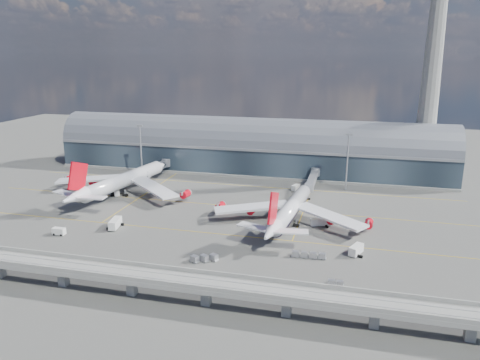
% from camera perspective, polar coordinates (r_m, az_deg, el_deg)
% --- Properties ---
extents(ground, '(500.00, 500.00, 0.00)m').
position_cam_1_polar(ground, '(173.11, -4.73, -5.06)').
color(ground, '#474744').
rests_on(ground, ground).
extents(taxi_lines, '(200.00, 80.12, 0.01)m').
position_cam_1_polar(taxi_lines, '(192.93, -2.61, -2.84)').
color(taxi_lines, gold).
rests_on(taxi_lines, ground).
extents(terminal, '(200.00, 30.00, 28.00)m').
position_cam_1_polar(terminal, '(242.24, 1.17, 3.74)').
color(terminal, '#1D2731').
rests_on(terminal, ground).
extents(control_tower, '(19.00, 19.00, 103.00)m').
position_cam_1_polar(control_tower, '(238.34, 22.35, 12.20)').
color(control_tower, gray).
rests_on(control_tower, ground).
extents(guideway, '(220.00, 8.50, 7.20)m').
position_cam_1_polar(guideway, '(124.66, -13.12, -11.29)').
color(guideway, gray).
rests_on(guideway, ground).
extents(floodlight_mast_left, '(3.00, 0.70, 25.70)m').
position_cam_1_polar(floodlight_mast_left, '(237.10, -11.99, 3.72)').
color(floodlight_mast_left, gray).
rests_on(floodlight_mast_left, ground).
extents(floodlight_mast_right, '(3.00, 0.70, 25.70)m').
position_cam_1_polar(floodlight_mast_right, '(213.34, 12.95, 2.36)').
color(floodlight_mast_right, gray).
rests_on(floodlight_mast_right, ground).
extents(airliner_left, '(64.88, 68.29, 20.86)m').
position_cam_1_polar(airliner_left, '(209.16, -14.31, -0.15)').
color(airliner_left, white).
rests_on(airliner_left, ground).
extents(airliner_right, '(58.46, 61.12, 19.38)m').
position_cam_1_polar(airliner_right, '(169.79, 6.09, -3.71)').
color(airliner_right, white).
rests_on(airliner_right, ground).
extents(jet_bridge_left, '(4.40, 28.00, 7.25)m').
position_cam_1_polar(jet_bridge_left, '(233.37, -10.03, 1.50)').
color(jet_bridge_left, gray).
rests_on(jet_bridge_left, ground).
extents(jet_bridge_right, '(4.40, 32.00, 7.25)m').
position_cam_1_polar(jet_bridge_right, '(212.41, 8.84, 0.17)').
color(jet_bridge_right, gray).
rests_on(jet_bridge_right, ground).
extents(service_truck_0, '(3.97, 8.16, 3.24)m').
position_cam_1_polar(service_truck_0, '(171.76, -14.97, -5.13)').
color(service_truck_0, silver).
rests_on(service_truck_0, ground).
extents(service_truck_1, '(4.34, 2.18, 2.51)m').
position_cam_1_polar(service_truck_1, '(171.50, -21.21, -5.86)').
color(service_truck_1, silver).
rests_on(service_truck_1, ground).
extents(service_truck_2, '(7.65, 4.55, 2.67)m').
position_cam_1_polar(service_truck_2, '(170.29, 9.80, -5.10)').
color(service_truck_2, silver).
rests_on(service_truck_2, ground).
extents(service_truck_3, '(4.63, 6.65, 3.00)m').
position_cam_1_polar(service_truck_3, '(149.50, 13.97, -8.28)').
color(service_truck_3, silver).
rests_on(service_truck_3, ground).
extents(service_truck_4, '(3.49, 4.93, 2.61)m').
position_cam_1_polar(service_truck_4, '(211.12, 6.79, -0.94)').
color(service_truck_4, silver).
rests_on(service_truck_4, ground).
extents(service_truck_5, '(4.72, 5.63, 2.61)m').
position_cam_1_polar(service_truck_5, '(209.48, -14.81, -1.48)').
color(service_truck_5, silver).
rests_on(service_truck_5, ground).
extents(cargo_train_0, '(8.39, 5.19, 1.89)m').
position_cam_1_polar(cargo_train_0, '(141.44, -4.38, -9.49)').
color(cargo_train_0, gray).
rests_on(cargo_train_0, ground).
extents(cargo_train_1, '(10.53, 2.08, 1.74)m').
position_cam_1_polar(cargo_train_1, '(144.77, 8.39, -9.04)').
color(cargo_train_1, gray).
rests_on(cargo_train_1, ground).
extents(cargo_train_2, '(4.46, 1.57, 1.50)m').
position_cam_1_polar(cargo_train_2, '(130.19, 11.57, -12.21)').
color(cargo_train_2, gray).
rests_on(cargo_train_2, ground).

